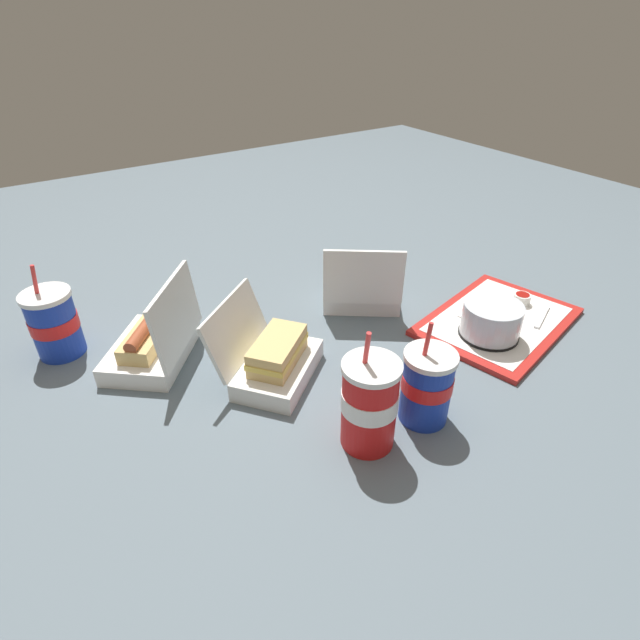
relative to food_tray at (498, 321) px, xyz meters
The scene contains 12 objects.
ground_plane 0.37m from the food_tray, 24.86° to the right, with size 3.20×3.20×0.00m, color slate.
food_tray is the anchor object (origin of this frame).
cake_container 0.09m from the food_tray, 23.29° to the left, with size 0.13×0.13×0.08m.
ketchup_cup 0.11m from the food_tray, behind, with size 0.04×0.04×0.02m.
napkin_stack 0.03m from the food_tray, 73.27° to the right, with size 0.10×0.10×0.00m, color white.
plastic_fork 0.10m from the food_tray, 149.30° to the left, with size 0.11×0.01×0.01m, color white.
clamshell_hotdog_back 0.33m from the food_tray, 49.75° to the right, with size 0.24×0.23×0.18m.
clamshell_sandwich_corner 0.54m from the food_tray, 12.87° to the right, with size 0.26×0.26×0.16m.
clamshell_hotdog_right 0.77m from the food_tray, 23.63° to the right, with size 0.25×0.25×0.18m.
soda_cup_front 0.50m from the food_tray, 13.90° to the left, with size 0.10×0.10×0.23m.
soda_cup_left 0.39m from the food_tray, 19.65° to the left, with size 0.09×0.09×0.20m.
soda_cup_back 0.97m from the food_tray, 27.13° to the right, with size 0.10×0.10×0.21m.
Camera 1 is at (0.54, 0.74, 0.64)m, focal length 28.00 mm.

